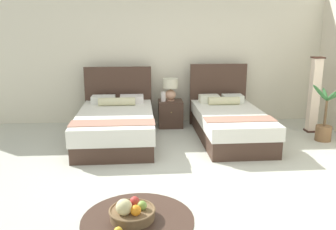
{
  "coord_description": "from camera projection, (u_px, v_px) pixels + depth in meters",
  "views": [
    {
      "loc": [
        -0.48,
        -4.4,
        1.99
      ],
      "look_at": [
        -0.17,
        0.46,
        0.75
      ],
      "focal_mm": 37.72,
      "sensor_mm": 36.0,
      "label": 1
    }
  ],
  "objects": [
    {
      "name": "table_lamp",
      "position": [
        170.0,
        88.0,
        6.99
      ],
      "size": [
        0.3,
        0.3,
        0.44
      ],
      "color": "tan",
      "rests_on": "nightstand"
    },
    {
      "name": "vase",
      "position": [
        163.0,
        96.0,
        6.96
      ],
      "size": [
        0.1,
        0.1,
        0.19
      ],
      "color": "silver",
      "rests_on": "nightstand"
    },
    {
      "name": "ground_plane",
      "position": [
        183.0,
        177.0,
        4.78
      ],
      "size": [
        10.07,
        9.47,
        0.02
      ],
      "primitive_type": "cube",
      "color": "#B6B8AB"
    },
    {
      "name": "floor_lamp_corner",
      "position": [
        314.0,
        95.0,
        6.64
      ],
      "size": [
        0.2,
        0.2,
        1.43
      ],
      "color": "#3A1E16",
      "rests_on": "ground"
    },
    {
      "name": "coffee_table",
      "position": [
        138.0,
        229.0,
        2.98
      ],
      "size": [
        0.95,
        0.95,
        0.41
      ],
      "color": "#402C22",
      "rests_on": "ground"
    },
    {
      "name": "nightstand",
      "position": [
        170.0,
        113.0,
        7.1
      ],
      "size": [
        0.48,
        0.47,
        0.53
      ],
      "color": "#402C22",
      "rests_on": "ground"
    },
    {
      "name": "wall_back",
      "position": [
        169.0,
        56.0,
        7.27
      ],
      "size": [
        10.07,
        0.12,
        2.72
      ],
      "primitive_type": "cube",
      "color": "beige",
      "rests_on": "ground"
    },
    {
      "name": "bed_near_corner",
      "position": [
        229.0,
        122.0,
        6.34
      ],
      "size": [
        1.17,
        2.2,
        1.24
      ],
      "color": "#402C22",
      "rests_on": "ground"
    },
    {
      "name": "fruit_bowl",
      "position": [
        132.0,
        212.0,
        2.94
      ],
      "size": [
        0.39,
        0.39,
        0.21
      ],
      "color": "brown",
      "rests_on": "coffee_table"
    },
    {
      "name": "bed_near_window",
      "position": [
        116.0,
        124.0,
        6.2
      ],
      "size": [
        1.35,
        2.19,
        1.19
      ],
      "color": "#402C22",
      "rests_on": "ground"
    },
    {
      "name": "potted_palm",
      "position": [
        324.0,
        125.0,
        6.2
      ],
      "size": [
        0.63,
        0.52,
        1.03
      ],
      "color": "brown",
      "rests_on": "ground"
    }
  ]
}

